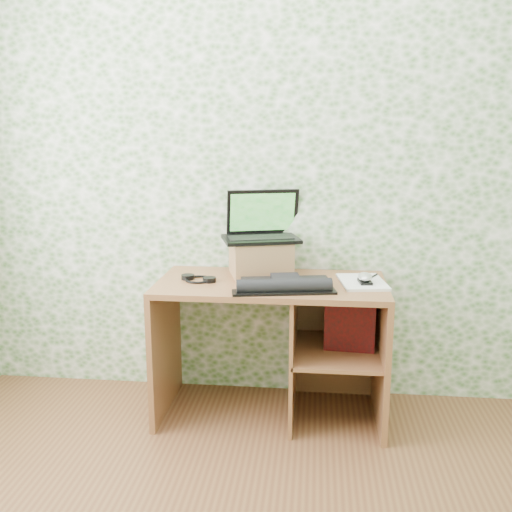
# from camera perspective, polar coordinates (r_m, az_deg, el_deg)

# --- Properties ---
(wall_back) EXTENTS (3.50, 0.00, 3.50)m
(wall_back) POSITION_cam_1_polar(r_m,az_deg,el_deg) (3.21, 2.05, 8.39)
(wall_back) COLOR white
(wall_back) RESTS_ON ground
(desk) EXTENTS (1.20, 0.60, 0.75)m
(desk) POSITION_cam_1_polar(r_m,az_deg,el_deg) (3.10, 3.01, -7.29)
(desk) COLOR brown
(desk) RESTS_ON floor
(riser) EXTENTS (0.38, 0.34, 0.19)m
(riser) POSITION_cam_1_polar(r_m,az_deg,el_deg) (3.12, 0.47, -0.18)
(riser) COLOR olive
(riser) RESTS_ON desk
(laptop) EXTENTS (0.46, 0.39, 0.27)m
(laptop) POSITION_cam_1_polar(r_m,az_deg,el_deg) (3.13, 0.56, 2.83)
(laptop) COLOR black
(laptop) RESTS_ON riser
(keyboard) EXTENTS (0.52, 0.34, 0.07)m
(keyboard) POSITION_cam_1_polar(r_m,az_deg,el_deg) (2.85, 2.92, -2.87)
(keyboard) COLOR black
(keyboard) RESTS_ON desk
(headphones) EXTENTS (0.20, 0.18, 0.02)m
(headphones) POSITION_cam_1_polar(r_m,az_deg,el_deg) (3.03, -5.76, -2.29)
(headphones) COLOR black
(headphones) RESTS_ON desk
(notepad) EXTENTS (0.26, 0.34, 0.01)m
(notepad) POSITION_cam_1_polar(r_m,az_deg,el_deg) (3.01, 10.59, -2.58)
(notepad) COLOR silver
(notepad) RESTS_ON desk
(mouse) EXTENTS (0.09, 0.12, 0.04)m
(mouse) POSITION_cam_1_polar(r_m,az_deg,el_deg) (2.97, 10.84, -2.28)
(mouse) COLOR silver
(mouse) RESTS_ON notepad
(pen) EXTENTS (0.07, 0.14, 0.01)m
(pen) POSITION_cam_1_polar(r_m,az_deg,el_deg) (3.07, 11.50, -2.08)
(pen) COLOR black
(pen) RESTS_ON notepad
(red_box) EXTENTS (0.27, 0.11, 0.32)m
(red_box) POSITION_cam_1_polar(r_m,az_deg,el_deg) (3.05, 9.37, -6.44)
(red_box) COLOR maroon
(red_box) RESTS_ON desk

